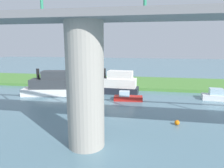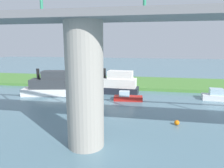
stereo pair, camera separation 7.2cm
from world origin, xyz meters
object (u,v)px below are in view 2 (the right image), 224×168
object	(u,v)px
houseboat_blue	(116,84)
bridge_pylon	(85,86)
person_on_bank	(113,81)
skiff_small	(127,97)
marker_buoy	(177,123)
mooring_post	(126,83)
riverboat_paddlewheel	(220,96)
motorboat_red	(51,85)

from	to	relation	value
houseboat_blue	bridge_pylon	bearing A→B (deg)	91.84
person_on_bank	skiff_small	bearing A→B (deg)	113.35
person_on_bank	marker_buoy	bearing A→B (deg)	119.88
mooring_post	bridge_pylon	bearing A→B (deg)	88.07
houseboat_blue	riverboat_paddlewheel	xyz separation A→B (m)	(-15.12, 1.58, -0.88)
motorboat_red	riverboat_paddlewheel	size ratio (longest dim) A/B	1.66
motorboat_red	houseboat_blue	xyz separation A→B (m)	(-9.63, -2.91, -0.05)
bridge_pylon	houseboat_blue	xyz separation A→B (m)	(0.56, -17.52, -3.26)
mooring_post	houseboat_blue	xyz separation A→B (m)	(1.28, 3.73, 0.46)
skiff_small	marker_buoy	size ratio (longest dim) A/B	8.11
riverboat_paddlewheel	marker_buoy	distance (m)	12.62
skiff_small	marker_buoy	xyz separation A→B (m)	(-5.74, 8.01, -0.22)
houseboat_blue	skiff_small	bearing A→B (deg)	120.00
skiff_small	houseboat_blue	distance (m)	4.77
motorboat_red	riverboat_paddlewheel	world-z (taller)	motorboat_red
skiff_small	riverboat_paddlewheel	xyz separation A→B (m)	(-12.79, -2.46, 0.12)
motorboat_red	marker_buoy	distance (m)	19.96
mooring_post	motorboat_red	world-z (taller)	motorboat_red
bridge_pylon	riverboat_paddlewheel	world-z (taller)	bridge_pylon
houseboat_blue	riverboat_paddlewheel	distance (m)	15.22
person_on_bank	riverboat_paddlewheel	distance (m)	17.15
skiff_small	marker_buoy	world-z (taller)	skiff_small
houseboat_blue	motorboat_red	bearing A→B (deg)	16.80
mooring_post	skiff_small	bearing A→B (deg)	97.70
motorboat_red	houseboat_blue	world-z (taller)	motorboat_red
skiff_small	motorboat_red	bearing A→B (deg)	-5.40
mooring_post	marker_buoy	size ratio (longest dim) A/B	2.02
motorboat_red	person_on_bank	bearing A→B (deg)	-141.19
person_on_bank	riverboat_paddlewheel	bearing A→B (deg)	161.22
person_on_bank	skiff_small	world-z (taller)	person_on_bank
riverboat_paddlewheel	marker_buoy	size ratio (longest dim) A/B	10.15
bridge_pylon	marker_buoy	size ratio (longest dim) A/B	18.91
person_on_bank	riverboat_paddlewheel	xyz separation A→B (m)	(-16.23, 5.52, -0.61)
houseboat_blue	marker_buoy	bearing A→B (deg)	123.83
person_on_bank	houseboat_blue	size ratio (longest dim) A/B	0.18
person_on_bank	mooring_post	size ratio (longest dim) A/B	1.37
mooring_post	riverboat_paddlewheel	distance (m)	14.82
marker_buoy	mooring_post	bearing A→B (deg)	-66.70
bridge_pylon	motorboat_red	size ratio (longest dim) A/B	1.12
person_on_bank	houseboat_blue	world-z (taller)	houseboat_blue
riverboat_paddlewheel	person_on_bank	bearing A→B (deg)	-18.78
bridge_pylon	motorboat_red	bearing A→B (deg)	-55.12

